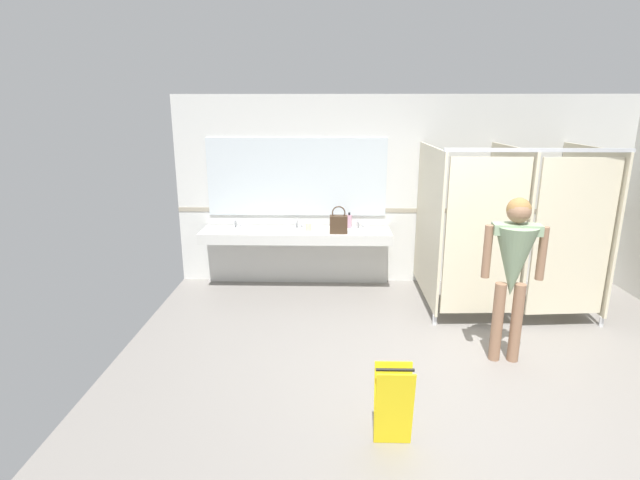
{
  "coord_description": "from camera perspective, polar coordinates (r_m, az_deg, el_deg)",
  "views": [
    {
      "loc": [
        -1.1,
        -4.02,
        2.46
      ],
      "look_at": [
        -1.23,
        1.44,
        0.96
      ],
      "focal_mm": 27.33,
      "sensor_mm": 36.0,
      "label": 1
    }
  ],
  "objects": [
    {
      "name": "soap_dispenser",
      "position": [
        6.78,
        3.44,
        2.23
      ],
      "size": [
        0.07,
        0.07,
        0.22
      ],
      "color": "#D899B2",
      "rests_on": "vanity_counter"
    },
    {
      "name": "wall_back_tile_band",
      "position": [
        6.96,
        10.44,
        3.42
      ],
      "size": [
        6.54,
        0.01,
        0.06
      ],
      "primitive_type": "cube",
      "color": "#9E937F",
      "rests_on": "wall_back"
    },
    {
      "name": "ground_plane",
      "position": [
        4.86,
        14.8,
        -16.25
      ],
      "size": [
        6.54,
        6.02,
        0.1
      ],
      "primitive_type": "cube",
      "color": "gray"
    },
    {
      "name": "wall_back",
      "position": [
        6.97,
        10.46,
        5.63
      ],
      "size": [
        6.54,
        0.12,
        2.62
      ],
      "primitive_type": "cube",
      "color": "silver",
      "rests_on": "ground_plane"
    },
    {
      "name": "vanity_counter",
      "position": [
        6.79,
        -2.77,
        -0.47
      ],
      "size": [
        2.59,
        0.55,
        0.94
      ],
      "color": "silver",
      "rests_on": "ground_plane"
    },
    {
      "name": "bathroom_stalls",
      "position": [
        6.3,
        21.51,
        1.5
      ],
      "size": [
        1.98,
        1.54,
        2.04
      ],
      "color": "beige",
      "rests_on": "ground_plane"
    },
    {
      "name": "handbag",
      "position": [
        6.47,
        2.19,
        1.93
      ],
      "size": [
        0.23,
        0.14,
        0.37
      ],
      "color": "#3F2D1E",
      "rests_on": "vanity_counter"
    },
    {
      "name": "person_standing",
      "position": [
        4.98,
        21.72,
        -2.27
      ],
      "size": [
        0.58,
        0.44,
        1.65
      ],
      "color": "#8C664C",
      "rests_on": "ground_plane"
    },
    {
      "name": "wet_floor_sign",
      "position": [
        3.84,
        8.6,
        -18.54
      ],
      "size": [
        0.28,
        0.19,
        0.63
      ],
      "color": "yellow",
      "rests_on": "ground_plane"
    },
    {
      "name": "paper_cup",
      "position": [
        6.6,
        -1.37,
        1.53
      ],
      "size": [
        0.07,
        0.07,
        0.11
      ],
      "primitive_type": "cylinder",
      "color": "beige",
      "rests_on": "vanity_counter"
    },
    {
      "name": "mirror_panel",
      "position": [
        6.8,
        -2.75,
        7.36
      ],
      "size": [
        2.49,
        0.02,
        1.07
      ],
      "primitive_type": "cube",
      "color": "silver",
      "rests_on": "wall_back"
    }
  ]
}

